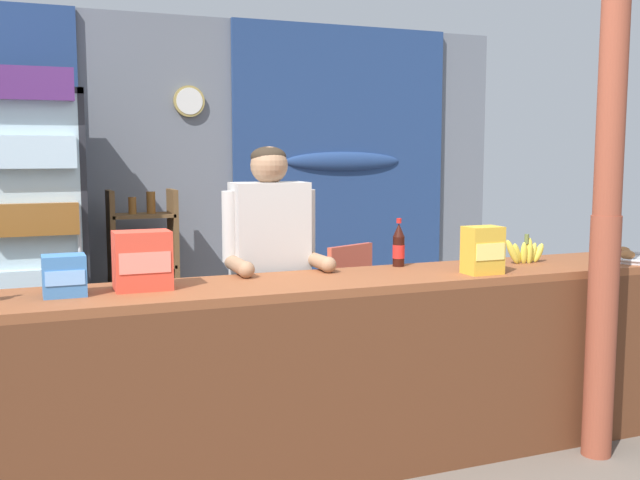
{
  "coord_description": "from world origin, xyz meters",
  "views": [
    {
      "loc": [
        -1.12,
        -2.72,
        1.49
      ],
      "look_at": [
        0.26,
        0.7,
        1.06
      ],
      "focal_mm": 41.7,
      "sensor_mm": 36.0,
      "label": 1
    }
  ],
  "objects_px": {
    "shopkeeper": "(270,259)",
    "timber_post": "(606,226)",
    "snack_box_biscuit": "(64,276)",
    "snack_box_crackers": "(142,260)",
    "banana_bunch": "(525,252)",
    "soda_bottle_cola": "(399,246)",
    "snack_box_choco_powder": "(483,250)",
    "stall_counter": "(329,357)",
    "plastic_lawn_chair": "(337,295)",
    "pastry_tray": "(638,257)",
    "bottle_shelf_rack": "(144,271)",
    "drink_fridge": "(33,214)"
  },
  "relations": [
    {
      "from": "drink_fridge",
      "to": "snack_box_crackers",
      "type": "relative_size",
      "value": 7.97
    },
    {
      "from": "snack_box_choco_powder",
      "to": "pastry_tray",
      "type": "relative_size",
      "value": 0.64
    },
    {
      "from": "soda_bottle_cola",
      "to": "snack_box_crackers",
      "type": "height_order",
      "value": "snack_box_crackers"
    },
    {
      "from": "bottle_shelf_rack",
      "to": "snack_box_crackers",
      "type": "bearing_deg",
      "value": -98.59
    },
    {
      "from": "bottle_shelf_rack",
      "to": "shopkeeper",
      "type": "height_order",
      "value": "shopkeeper"
    },
    {
      "from": "bottle_shelf_rack",
      "to": "pastry_tray",
      "type": "height_order",
      "value": "bottle_shelf_rack"
    },
    {
      "from": "snack_box_biscuit",
      "to": "pastry_tray",
      "type": "relative_size",
      "value": 0.47
    },
    {
      "from": "plastic_lawn_chair",
      "to": "snack_box_choco_powder",
      "type": "distance_m",
      "value": 1.82
    },
    {
      "from": "drink_fridge",
      "to": "shopkeeper",
      "type": "distance_m",
      "value": 1.97
    },
    {
      "from": "stall_counter",
      "to": "bottle_shelf_rack",
      "type": "bearing_deg",
      "value": 101.0
    },
    {
      "from": "shopkeeper",
      "to": "snack_box_crackers",
      "type": "height_order",
      "value": "shopkeeper"
    },
    {
      "from": "timber_post",
      "to": "stall_counter",
      "type": "bearing_deg",
      "value": 168.98
    },
    {
      "from": "shopkeeper",
      "to": "timber_post",
      "type": "bearing_deg",
      "value": -29.3
    },
    {
      "from": "plastic_lawn_chair",
      "to": "pastry_tray",
      "type": "distance_m",
      "value": 2.04
    },
    {
      "from": "snack_box_choco_powder",
      "to": "snack_box_crackers",
      "type": "bearing_deg",
      "value": 173.08
    },
    {
      "from": "plastic_lawn_chair",
      "to": "snack_box_biscuit",
      "type": "bearing_deg",
      "value": -140.26
    },
    {
      "from": "timber_post",
      "to": "pastry_tray",
      "type": "height_order",
      "value": "timber_post"
    },
    {
      "from": "bottle_shelf_rack",
      "to": "drink_fridge",
      "type": "bearing_deg",
      "value": -163.54
    },
    {
      "from": "timber_post",
      "to": "pastry_tray",
      "type": "distance_m",
      "value": 0.59
    },
    {
      "from": "shopkeeper",
      "to": "banana_bunch",
      "type": "xyz_separation_m",
      "value": [
        1.3,
        -0.37,
        0.01
      ]
    },
    {
      "from": "drink_fridge",
      "to": "snack_box_biscuit",
      "type": "xyz_separation_m",
      "value": [
        0.08,
        -2.03,
        -0.1
      ]
    },
    {
      "from": "shopkeeper",
      "to": "snack_box_choco_powder",
      "type": "relative_size",
      "value": 6.63
    },
    {
      "from": "shopkeeper",
      "to": "snack_box_choco_powder",
      "type": "height_order",
      "value": "shopkeeper"
    },
    {
      "from": "stall_counter",
      "to": "plastic_lawn_chair",
      "type": "height_order",
      "value": "stall_counter"
    },
    {
      "from": "snack_box_biscuit",
      "to": "bottle_shelf_rack",
      "type": "bearing_deg",
      "value": 73.77
    },
    {
      "from": "soda_bottle_cola",
      "to": "stall_counter",
      "type": "bearing_deg",
      "value": -147.81
    },
    {
      "from": "drink_fridge",
      "to": "soda_bottle_cola",
      "type": "relative_size",
      "value": 8.08
    },
    {
      "from": "soda_bottle_cola",
      "to": "banana_bunch",
      "type": "xyz_separation_m",
      "value": [
        0.68,
        -0.15,
        -0.05
      ]
    },
    {
      "from": "timber_post",
      "to": "shopkeeper",
      "type": "relative_size",
      "value": 1.57
    },
    {
      "from": "stall_counter",
      "to": "soda_bottle_cola",
      "type": "bearing_deg",
      "value": 32.19
    },
    {
      "from": "snack_box_biscuit",
      "to": "banana_bunch",
      "type": "height_order",
      "value": "snack_box_biscuit"
    },
    {
      "from": "shopkeeper",
      "to": "banana_bunch",
      "type": "bearing_deg",
      "value": -15.78
    },
    {
      "from": "bottle_shelf_rack",
      "to": "stall_counter",
      "type": "bearing_deg",
      "value": -79.0
    },
    {
      "from": "snack_box_crackers",
      "to": "banana_bunch",
      "type": "height_order",
      "value": "snack_box_crackers"
    },
    {
      "from": "plastic_lawn_chair",
      "to": "shopkeeper",
      "type": "height_order",
      "value": "shopkeeper"
    },
    {
      "from": "stall_counter",
      "to": "timber_post",
      "type": "distance_m",
      "value": 1.47
    },
    {
      "from": "soda_bottle_cola",
      "to": "snack_box_choco_powder",
      "type": "distance_m",
      "value": 0.45
    },
    {
      "from": "soda_bottle_cola",
      "to": "drink_fridge",
      "type": "bearing_deg",
      "value": 133.18
    },
    {
      "from": "bottle_shelf_rack",
      "to": "pastry_tray",
      "type": "relative_size",
      "value": 3.4
    },
    {
      "from": "snack_box_biscuit",
      "to": "snack_box_crackers",
      "type": "bearing_deg",
      "value": 5.05
    },
    {
      "from": "plastic_lawn_chair",
      "to": "banana_bunch",
      "type": "xyz_separation_m",
      "value": [
        0.43,
        -1.53,
        0.48
      ]
    },
    {
      "from": "snack_box_biscuit",
      "to": "banana_bunch",
      "type": "xyz_separation_m",
      "value": [
        2.32,
        0.04,
        -0.03
      ]
    },
    {
      "from": "snack_box_choco_powder",
      "to": "drink_fridge",
      "type": "bearing_deg",
      "value": 132.15
    },
    {
      "from": "drink_fridge",
      "to": "bottle_shelf_rack",
      "type": "xyz_separation_m",
      "value": [
        0.74,
        0.22,
        -0.45
      ]
    },
    {
      "from": "snack_box_choco_powder",
      "to": "stall_counter",
      "type": "bearing_deg",
      "value": 177.79
    },
    {
      "from": "pastry_tray",
      "to": "drink_fridge",
      "type": "bearing_deg",
      "value": 144.4
    },
    {
      "from": "soda_bottle_cola",
      "to": "snack_box_crackers",
      "type": "distance_m",
      "value": 1.33
    },
    {
      "from": "stall_counter",
      "to": "banana_bunch",
      "type": "height_order",
      "value": "banana_bunch"
    },
    {
      "from": "pastry_tray",
      "to": "snack_box_choco_powder",
      "type": "bearing_deg",
      "value": -177.82
    },
    {
      "from": "snack_box_choco_powder",
      "to": "pastry_tray",
      "type": "bearing_deg",
      "value": 2.18
    }
  ]
}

